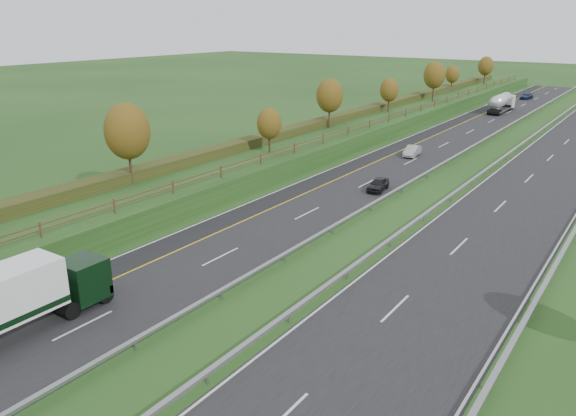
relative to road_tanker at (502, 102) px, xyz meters
The scene contains 15 objects.
ground 52.18m from the road_tanker, 81.03° to the right, with size 400.00×400.00×0.00m, color #1E4117.
near_carriageway 46.55m from the road_tanker, 89.84° to the right, with size 10.50×200.00×0.04m, color black.
far_carriageway 49.43m from the road_tanker, 70.32° to the right, with size 10.50×200.00×0.04m, color black.
hard_shoulder 46.69m from the road_tanker, 94.45° to the right, with size 3.00×200.00×0.04m, color black.
lane_markings 47.12m from the road_tanker, 82.02° to the right, with size 26.75×200.00×0.01m.
embankment_left 48.27m from the road_tanker, 105.46° to the right, with size 12.00×200.00×2.00m, color #1E4117.
hedge_left 48.83m from the road_tanker, 107.73° to the right, with size 2.20×180.00×1.10m, color #2A3315.
fence_left 47.67m from the road_tanker, 100.11° to the right, with size 0.12×189.06×1.20m.
median_barrier_near 46.89m from the road_tanker, 82.85° to the right, with size 0.32×200.00×0.71m.
median_barrier_far 47.80m from the road_tanker, 76.77° to the right, with size 0.32×200.00×0.71m.
trees_left 51.62m from the road_tanker, 104.08° to the right, with size 6.64×164.30×7.66m.
road_tanker is the anchor object (origin of this frame).
car_dark_near 61.37m from the road_tanker, 86.71° to the right, with size 1.53×3.81×1.30m, color black.
car_silver_mid 44.59m from the road_tanker, 89.56° to the right, with size 1.43×4.09×1.35m, color #A7A7AB.
car_small_far 22.48m from the road_tanker, 90.68° to the left, with size 1.81×4.44×1.29m, color #162445.
Camera 1 is at (27.03, -5.85, 16.68)m, focal length 35.00 mm.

